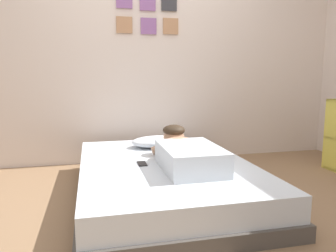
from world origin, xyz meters
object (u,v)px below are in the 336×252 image
at_px(person_lying, 185,152).
at_px(coffee_cup, 165,148).
at_px(cell_phone, 142,164).
at_px(bed, 165,179).
at_px(pillow, 157,142).

height_order(person_lying, coffee_cup, person_lying).
bearing_deg(person_lying, cell_phone, 164.69).
xyz_separation_m(bed, coffee_cup, (0.08, 0.33, 0.18)).
bearing_deg(bed, person_lying, -42.42).
bearing_deg(coffee_cup, pillow, 96.68).
xyz_separation_m(pillow, coffee_cup, (0.03, -0.23, -0.02)).
relative_size(bed, person_lying, 2.17).
xyz_separation_m(bed, person_lying, (0.14, -0.13, 0.25)).
distance_m(bed, cell_phone, 0.25).
bearing_deg(pillow, cell_phone, -112.47).
bearing_deg(bed, cell_phone, -169.58).
height_order(bed, cell_phone, cell_phone).
bearing_deg(person_lying, coffee_cup, 97.36).
height_order(pillow, cell_phone, pillow).
relative_size(bed, pillow, 3.83).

